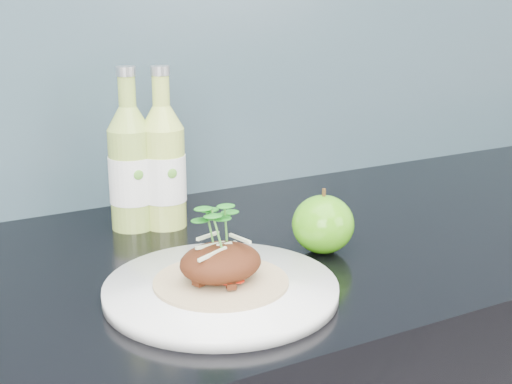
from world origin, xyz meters
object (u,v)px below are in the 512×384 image
(green_apple, at_px, (323,224))
(cider_bottle_right, at_px, (164,167))
(cider_bottle_left, at_px, (131,169))
(dinner_plate, at_px, (221,290))

(green_apple, distance_m, cider_bottle_right, 0.26)
(green_apple, relative_size, cider_bottle_left, 0.42)
(dinner_plate, xyz_separation_m, green_apple, (0.18, 0.06, 0.03))
(green_apple, relative_size, cider_bottle_right, 0.42)
(cider_bottle_left, xyz_separation_m, cider_bottle_right, (0.05, -0.02, 0.00))
(green_apple, bearing_deg, cider_bottle_left, 130.49)
(dinner_plate, distance_m, green_apple, 0.20)
(dinner_plate, height_order, cider_bottle_left, cider_bottle_left)
(dinner_plate, xyz_separation_m, cider_bottle_left, (-0.01, 0.28, 0.08))
(dinner_plate, height_order, cider_bottle_right, cider_bottle_right)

